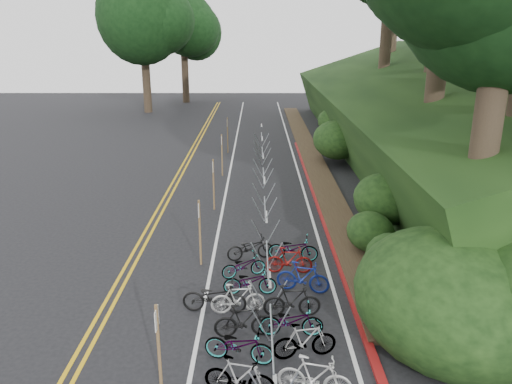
# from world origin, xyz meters

# --- Properties ---
(ground) EXTENTS (120.00, 120.00, 0.00)m
(ground) POSITION_xyz_m (0.00, 0.00, 0.00)
(ground) COLOR black
(ground) RESTS_ON ground
(road_markings) EXTENTS (7.47, 80.00, 0.01)m
(road_markings) POSITION_xyz_m (0.63, 10.10, 0.00)
(road_markings) COLOR gold
(road_markings) RESTS_ON ground
(red_curb) EXTENTS (0.25, 28.00, 0.10)m
(red_curb) POSITION_xyz_m (5.70, 12.00, 0.05)
(red_curb) COLOR maroon
(red_curb) RESTS_ON ground
(embankment) EXTENTS (14.30, 48.14, 9.11)m
(embankment) POSITION_xyz_m (12.96, 19.04, 2.57)
(embankment) COLOR black
(embankment) RESTS_ON ground
(bike_rack_front) EXTENTS (1.11, 2.91, 1.11)m
(bike_rack_front) POSITION_xyz_m (3.02, -1.17, 0.82)
(bike_rack_front) COLOR #8D929C
(bike_rack_front) RESTS_ON ground
(bike_racks_rest) EXTENTS (1.14, 23.00, 1.17)m
(bike_racks_rest) POSITION_xyz_m (3.00, 13.00, 0.85)
(bike_racks_rest) COLOR #8D929C
(bike_racks_rest) RESTS_ON ground
(signpost_near) EXTENTS (0.08, 0.40, 2.28)m
(signpost_near) POSITION_xyz_m (0.37, -1.75, 1.31)
(signpost_near) COLOR brown
(signpost_near) RESTS_ON ground
(signposts_rest) EXTENTS (0.08, 18.40, 2.50)m
(signposts_rest) POSITION_xyz_m (0.60, 14.00, 1.43)
(signposts_rest) COLOR brown
(signposts_rest) RESTS_ON ground
(bike_front) EXTENTS (0.84, 2.02, 1.03)m
(bike_front) POSITION_xyz_m (1.37, 1.73, 0.52)
(bike_front) COLOR black
(bike_front) RESTS_ON ground
(bike_valet) EXTENTS (2.97, 10.45, 1.07)m
(bike_valet) POSITION_xyz_m (3.06, 1.15, 0.49)
(bike_valet) COLOR navy
(bike_valet) RESTS_ON ground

